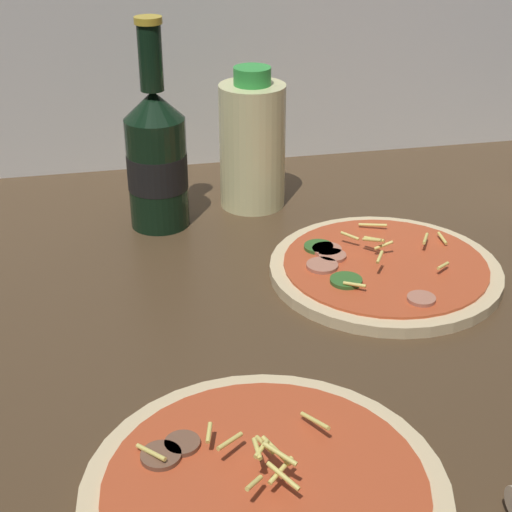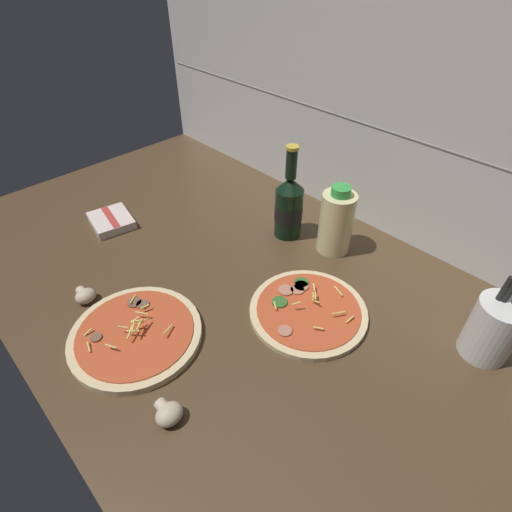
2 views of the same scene
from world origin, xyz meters
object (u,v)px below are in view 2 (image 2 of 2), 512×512
utensil_crock (493,328)px  pizza_near (136,335)px  oil_bottle (336,222)px  dish_towel (111,221)px  beer_bottle (289,206)px  mushroom_left (168,413)px  pizza_far (308,311)px  mushroom_right (85,295)px

utensil_crock → pizza_near: bearing=-136.8°
pizza_near → oil_bottle: bearing=79.4°
pizza_near → dish_towel: 44.05cm
oil_bottle → beer_bottle: bearing=-163.5°
pizza_near → oil_bottle: oil_bottle is taller
utensil_crock → dish_towel: bearing=-161.1°
utensil_crock → dish_towel: size_ratio=1.53×
pizza_near → mushroom_left: size_ratio=5.23×
pizza_far → mushroom_right: pizza_far is taller
beer_bottle → mushroom_right: (-14.44, -52.00, -7.47)cm
beer_bottle → oil_bottle: beer_bottle is taller
pizza_near → utensil_crock: bearing=43.2°
beer_bottle → oil_bottle: 13.31cm
pizza_far → mushroom_right: 50.29cm
mushroom_left → utensil_crock: 62.25cm
pizza_near → oil_bottle: 54.68cm
mushroom_left → dish_towel: 64.24cm
pizza_far → utensil_crock: size_ratio=1.20×
mushroom_left → pizza_near: bearing=165.1°
pizza_near → utensil_crock: size_ratio=1.26×
oil_bottle → mushroom_left: size_ratio=3.56×
pizza_far → utensil_crock: bearing=29.3°
dish_towel → mushroom_left: bearing=-19.9°
mushroom_left → utensil_crock: utensil_crock is taller
pizza_far → mushroom_left: pizza_far is taller
mushroom_right → dish_towel: (-23.55, 19.17, -0.41)cm
dish_towel → utensil_crock: bearing=18.9°
beer_bottle → utensil_crock: bearing=-1.4°
mushroom_left → dish_towel: mushroom_left is taller
utensil_crock → mushroom_right: bearing=-143.5°
pizza_far → mushroom_left: (-0.78, -36.05, 0.94)cm
beer_bottle → utensil_crock: beer_bottle is taller
mushroom_right → pizza_near: bearing=8.4°
pizza_far → beer_bottle: bearing=141.2°
pizza_far → dish_towel: pizza_far is taller
mushroom_right → pizza_far: bearing=41.6°
pizza_near → dish_towel: pizza_near is taller
pizza_near → mushroom_left: 20.31cm
oil_bottle → utensil_crock: 41.64cm
mushroom_right → dish_towel: bearing=140.9°
pizza_far → oil_bottle: oil_bottle is taller
oil_bottle → utensil_crock: bearing=-7.1°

